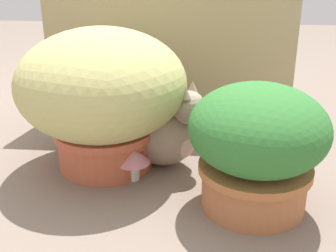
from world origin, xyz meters
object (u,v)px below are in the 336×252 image
Objects in this scene: leafy_planter at (257,144)px; mushroom_ornament_pink at (133,156)px; grass_planter at (102,92)px; cat at (163,132)px; mushroom_ornament_red at (128,149)px.

leafy_planter reaches higher than mushroom_ornament_pink.
cat is (0.20, 0.02, -0.14)m from grass_planter.
grass_planter is at bearing 138.93° from mushroom_ornament_pink.
leafy_planter is 0.43m from mushroom_ornament_red.
mushroom_ornament_red is at bearing 159.11° from leafy_planter.
cat is at bearing 5.95° from grass_planter.
mushroom_ornament_red is (-0.39, 0.15, -0.10)m from leafy_planter.
cat is 3.05× the size of mushroom_ornament_pink.
cat reaches higher than mushroom_ornament_pink.
grass_planter is 0.54m from leafy_planter.
cat is 0.15m from mushroom_ornament_pink.
grass_planter reaches higher than leafy_planter.
cat is at bearing 40.75° from mushroom_ornament_red.
mushroom_ornament_red is at bearing -36.89° from grass_planter.
grass_planter is 0.21m from mushroom_ornament_red.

